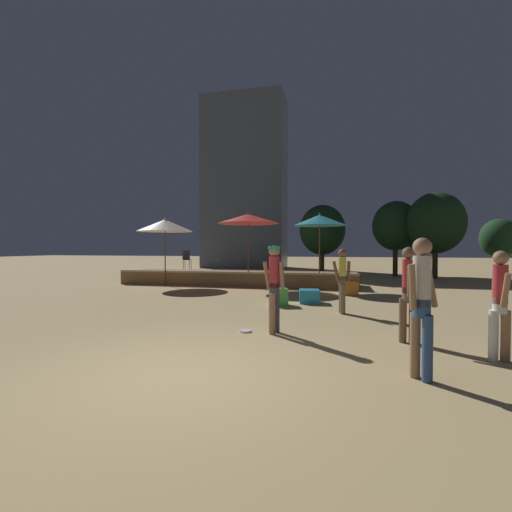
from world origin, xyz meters
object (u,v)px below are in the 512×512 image
(person_3, at_px, (408,291))
(person_2, at_px, (422,301))
(person_0, at_px, (274,284))
(cube_seat_1, at_px, (350,288))
(cube_seat_2, at_px, (279,297))
(bistro_chair_1, at_px, (187,258))
(patio_umbrella_0, at_px, (165,226))
(patio_umbrella_2, at_px, (248,219))
(person_4, at_px, (500,302))
(background_tree_2, at_px, (322,230))
(patio_umbrella_1, at_px, (320,220))
(bistro_chair_0, at_px, (220,258))
(frisbee_disc, at_px, (246,331))
(background_tree_1, at_px, (499,238))
(background_tree_0, at_px, (422,229))
(person_1, at_px, (342,279))
(background_tree_3, at_px, (436,223))
(cube_seat_0, at_px, (309,296))
(background_tree_4, at_px, (396,226))

(person_3, bearing_deg, person_2, 88.12)
(person_0, bearing_deg, cube_seat_1, 4.13)
(cube_seat_2, distance_m, bistro_chair_1, 7.73)
(patio_umbrella_0, height_order, cube_seat_1, patio_umbrella_0)
(patio_umbrella_2, bearing_deg, cube_seat_2, -64.24)
(person_2, bearing_deg, person_4, -92.22)
(person_3, relative_size, person_4, 1.03)
(background_tree_2, bearing_deg, patio_umbrella_2, -106.39)
(patio_umbrella_1, relative_size, bistro_chair_0, 3.47)
(frisbee_disc, bearing_deg, person_4, -11.56)
(patio_umbrella_1, bearing_deg, background_tree_1, 37.62)
(person_2, relative_size, background_tree_1, 0.55)
(patio_umbrella_2, bearing_deg, person_4, -54.06)
(cube_seat_1, height_order, person_0, person_0)
(patio_umbrella_0, bearing_deg, cube_seat_2, -34.32)
(patio_umbrella_2, distance_m, bistro_chair_0, 2.51)
(cube_seat_1, xyz_separation_m, background_tree_0, (4.52, 9.71, 2.56))
(patio_umbrella_0, height_order, person_1, patio_umbrella_0)
(patio_umbrella_1, height_order, background_tree_2, background_tree_2)
(frisbee_disc, bearing_deg, person_3, -1.85)
(patio_umbrella_1, relative_size, background_tree_3, 0.66)
(person_3, bearing_deg, cube_seat_2, -45.81)
(bistro_chair_0, xyz_separation_m, background_tree_1, (14.01, 6.48, 1.00))
(cube_seat_0, distance_m, person_3, 4.60)
(background_tree_1, relative_size, background_tree_2, 0.72)
(background_tree_2, distance_m, background_tree_4, 4.69)
(patio_umbrella_0, distance_m, person_4, 12.85)
(bistro_chair_0, relative_size, background_tree_1, 0.27)
(bistro_chair_0, height_order, background_tree_3, background_tree_3)
(cube_seat_2, xyz_separation_m, bistro_chair_0, (-3.62, 5.08, 0.96))
(person_1, relative_size, person_2, 0.91)
(patio_umbrella_0, relative_size, bistro_chair_0, 3.37)
(frisbee_disc, xyz_separation_m, background_tree_0, (6.78, 15.83, 2.79))
(cube_seat_0, xyz_separation_m, person_4, (3.18, -4.81, 0.68))
(person_2, xyz_separation_m, bistro_chair_0, (-6.34, 10.28, 0.20))
(background_tree_4, bearing_deg, background_tree_1, -0.71)
(person_2, relative_size, person_3, 1.07)
(person_2, distance_m, background_tree_2, 18.84)
(background_tree_2, bearing_deg, cube_seat_2, -92.99)
(background_tree_3, relative_size, background_tree_4, 1.06)
(frisbee_disc, relative_size, background_tree_4, 0.05)
(background_tree_3, bearing_deg, person_1, -114.11)
(background_tree_3, bearing_deg, bistro_chair_0, -152.80)
(cube_seat_0, height_order, background_tree_2, background_tree_2)
(person_4, bearing_deg, cube_seat_1, 103.64)
(person_0, bearing_deg, patio_umbrella_1, 15.62)
(patio_umbrella_1, xyz_separation_m, person_2, (1.75, -9.49, -1.80))
(person_1, distance_m, bistro_chair_0, 8.06)
(patio_umbrella_0, distance_m, person_1, 9.17)
(background_tree_1, height_order, background_tree_2, background_tree_2)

